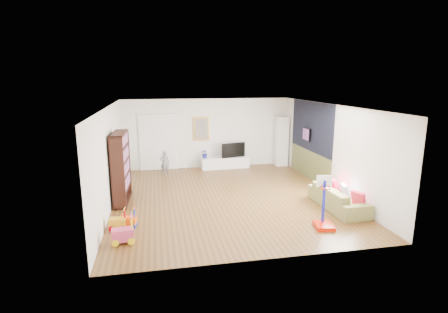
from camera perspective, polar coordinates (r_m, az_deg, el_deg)
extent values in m
cube|color=brown|center=(10.45, 0.43, -6.63)|extent=(6.50, 7.50, 0.00)
cube|color=white|center=(9.90, 0.45, 8.29)|extent=(6.50, 7.50, 0.00)
cube|color=silver|center=(13.73, -2.72, 3.79)|extent=(6.50, 0.00, 2.70)
cube|color=silver|center=(6.58, 7.05, -5.98)|extent=(6.50, 0.00, 2.70)
cube|color=silver|center=(9.97, -18.18, -0.15)|extent=(0.00, 7.50, 2.70)
cube|color=white|center=(11.19, 16.97, 1.26)|extent=(0.00, 7.50, 2.70)
cube|color=black|center=(12.34, 14.02, 4.79)|extent=(0.01, 3.20, 1.70)
cube|color=brown|center=(12.59, 13.70, -1.31)|extent=(0.01, 3.20, 1.00)
cube|color=white|center=(13.59, -10.63, 2.22)|extent=(1.45, 0.06, 2.10)
cube|color=gold|center=(13.62, -3.74, 4.56)|extent=(0.62, 0.06, 0.92)
cube|color=#7F3F8C|center=(12.54, 13.29, 3.56)|extent=(0.04, 0.56, 0.46)
cube|color=white|center=(13.73, 0.17, -1.01)|extent=(1.90, 0.56, 0.44)
cube|color=white|center=(14.24, 9.34, 2.48)|extent=(0.48, 0.48, 1.98)
cube|color=black|center=(10.19, -16.47, -1.79)|extent=(0.42, 1.38, 2.00)
imported|color=olive|center=(9.97, 18.15, -6.46)|extent=(0.86, 2.04, 0.59)
cube|color=#C31701|center=(8.52, 16.23, -7.26)|extent=(0.51, 0.59, 1.24)
cube|color=gold|center=(8.59, -16.96, -9.75)|extent=(0.40, 0.28, 0.51)
cube|color=#F84A06|center=(8.62, -15.45, -9.60)|extent=(0.41, 0.30, 0.50)
cube|color=#D0406E|center=(7.86, -16.24, -11.44)|extent=(0.48, 0.32, 0.61)
imported|color=slate|center=(12.87, -9.65, -1.05)|extent=(0.33, 0.22, 0.90)
imported|color=black|center=(13.70, 1.37, 1.12)|extent=(1.00, 0.38, 0.57)
imported|color=navy|center=(13.54, -3.11, 0.52)|extent=(0.38, 0.35, 0.37)
cube|color=red|center=(9.54, 21.10, -6.47)|extent=(0.20, 0.39, 0.38)
cube|color=white|center=(10.04, 19.17, -5.38)|extent=(0.19, 0.38, 0.37)
cube|color=red|center=(10.46, 17.47, -4.55)|extent=(0.14, 0.40, 0.39)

